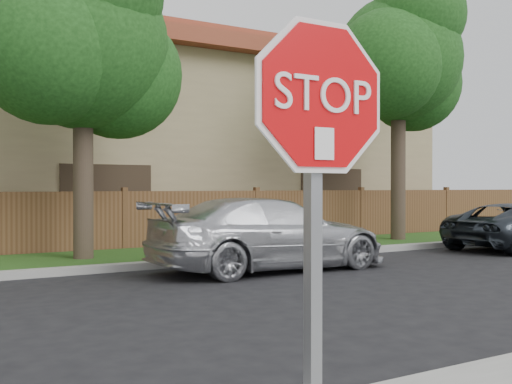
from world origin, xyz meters
TOP-DOWN VIEW (x-y plane):
  - tree_mid at (2.52, 9.57)m, footprint 4.80×3.90m
  - tree_right at (12.02, 9.57)m, footprint 4.80×3.90m
  - stop_sign at (0.73, -1.48)m, footprint 1.01×0.13m
  - sedan_right at (5.54, 6.70)m, footprint 5.17×2.16m

SIDE VIEW (x-z plane):
  - sedan_right at x=5.54m, z-range 0.00..1.49m
  - stop_sign at x=0.73m, z-range 0.55..3.11m
  - tree_mid at x=2.52m, z-range 1.20..8.55m
  - tree_right at x=12.02m, z-range 1.47..9.67m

